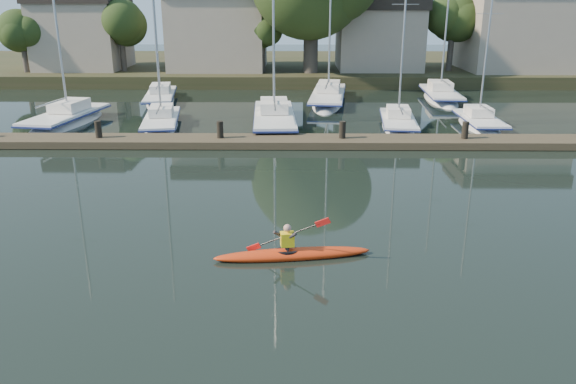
{
  "coord_description": "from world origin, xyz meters",
  "views": [
    {
      "loc": [
        0.62,
        -12.97,
        6.81
      ],
      "look_at": [
        0.45,
        3.39,
        1.2
      ],
      "focal_mm": 35.0,
      "sensor_mm": 36.0,
      "label": 1
    }
  ],
  "objects_px": {
    "sailboat_0": "(68,128)",
    "sailboat_3": "(398,130)",
    "sailboat_7": "(440,102)",
    "sailboat_5": "(161,104)",
    "sailboat_2": "(274,128)",
    "sailboat_4": "(479,130)",
    "sailboat_6": "(328,104)",
    "kayak": "(292,252)",
    "dock": "(281,141)",
    "sailboat_1": "(162,129)"
  },
  "relations": [
    {
      "from": "sailboat_0",
      "to": "sailboat_3",
      "type": "distance_m",
      "value": 19.03
    },
    {
      "from": "sailboat_2",
      "to": "sailboat_6",
      "type": "distance_m",
      "value": 8.58
    },
    {
      "from": "sailboat_0",
      "to": "sailboat_3",
      "type": "xyz_separation_m",
      "value": [
        19.02,
        -0.56,
        0.04
      ]
    },
    {
      "from": "sailboat_6",
      "to": "sailboat_7",
      "type": "bearing_deg",
      "value": 12.64
    },
    {
      "from": "sailboat_1",
      "to": "sailboat_6",
      "type": "distance_m",
      "value": 12.9
    },
    {
      "from": "sailboat_4",
      "to": "sailboat_5",
      "type": "distance_m",
      "value": 21.59
    },
    {
      "from": "dock",
      "to": "sailboat_3",
      "type": "distance_m",
      "value": 7.81
    },
    {
      "from": "sailboat_1",
      "to": "sailboat_6",
      "type": "height_order",
      "value": "sailboat_6"
    },
    {
      "from": "sailboat_5",
      "to": "sailboat_6",
      "type": "xyz_separation_m",
      "value": [
        11.86,
        -0.06,
        -0.02
      ]
    },
    {
      "from": "sailboat_1",
      "to": "sailboat_6",
      "type": "relative_size",
      "value": 0.73
    },
    {
      "from": "sailboat_7",
      "to": "dock",
      "type": "bearing_deg",
      "value": -125.75
    },
    {
      "from": "sailboat_4",
      "to": "sailboat_7",
      "type": "bearing_deg",
      "value": 90.86
    },
    {
      "from": "sailboat_5",
      "to": "sailboat_0",
      "type": "bearing_deg",
      "value": -123.67
    },
    {
      "from": "dock",
      "to": "sailboat_0",
      "type": "bearing_deg",
      "value": 158.78
    },
    {
      "from": "sailboat_5",
      "to": "sailboat_3",
      "type": "bearing_deg",
      "value": -37.04
    },
    {
      "from": "sailboat_5",
      "to": "sailboat_6",
      "type": "height_order",
      "value": "sailboat_6"
    },
    {
      "from": "kayak",
      "to": "sailboat_2",
      "type": "bearing_deg",
      "value": 85.59
    },
    {
      "from": "sailboat_3",
      "to": "sailboat_6",
      "type": "distance_m",
      "value": 8.99
    },
    {
      "from": "sailboat_4",
      "to": "sailboat_5",
      "type": "bearing_deg",
      "value": 158.76
    },
    {
      "from": "sailboat_2",
      "to": "sailboat_6",
      "type": "bearing_deg",
      "value": 62.77
    },
    {
      "from": "kayak",
      "to": "sailboat_7",
      "type": "bearing_deg",
      "value": 60.11
    },
    {
      "from": "dock",
      "to": "sailboat_4",
      "type": "distance_m",
      "value": 11.99
    },
    {
      "from": "sailboat_0",
      "to": "sailboat_7",
      "type": "height_order",
      "value": "sailboat_7"
    },
    {
      "from": "sailboat_5",
      "to": "sailboat_7",
      "type": "xyz_separation_m",
      "value": [
        20.01,
        0.85,
        -0.03
      ]
    },
    {
      "from": "dock",
      "to": "sailboat_3",
      "type": "xyz_separation_m",
      "value": [
        6.51,
        4.3,
        -0.37
      ]
    },
    {
      "from": "kayak",
      "to": "sailboat_2",
      "type": "xyz_separation_m",
      "value": [
        -1.07,
        17.54,
        -0.38
      ]
    },
    {
      "from": "sailboat_2",
      "to": "sailboat_3",
      "type": "height_order",
      "value": "sailboat_2"
    },
    {
      "from": "kayak",
      "to": "sailboat_7",
      "type": "relative_size",
      "value": 0.33
    },
    {
      "from": "kayak",
      "to": "dock",
      "type": "relative_size",
      "value": 0.13
    },
    {
      "from": "sailboat_1",
      "to": "sailboat_4",
      "type": "relative_size",
      "value": 1.18
    },
    {
      "from": "sailboat_3",
      "to": "sailboat_7",
      "type": "xyz_separation_m",
      "value": [
        4.66,
        9.2,
        -0.03
      ]
    },
    {
      "from": "sailboat_0",
      "to": "sailboat_6",
      "type": "height_order",
      "value": "sailboat_6"
    },
    {
      "from": "sailboat_1",
      "to": "sailboat_5",
      "type": "height_order",
      "value": "sailboat_5"
    },
    {
      "from": "sailboat_2",
      "to": "sailboat_4",
      "type": "xyz_separation_m",
      "value": [
        11.63,
        -0.33,
        0.03
      ]
    },
    {
      "from": "kayak",
      "to": "sailboat_1",
      "type": "distance_m",
      "value": 18.67
    },
    {
      "from": "dock",
      "to": "sailboat_5",
      "type": "bearing_deg",
      "value": 124.92
    },
    {
      "from": "kayak",
      "to": "sailboat_3",
      "type": "distance_m",
      "value": 18.07
    },
    {
      "from": "sailboat_0",
      "to": "sailboat_2",
      "type": "relative_size",
      "value": 0.78
    },
    {
      "from": "sailboat_5",
      "to": "sailboat_6",
      "type": "relative_size",
      "value": 0.82
    },
    {
      "from": "sailboat_2",
      "to": "sailboat_1",
      "type": "bearing_deg",
      "value": -179.14
    },
    {
      "from": "sailboat_3",
      "to": "sailboat_5",
      "type": "distance_m",
      "value": 17.48
    },
    {
      "from": "sailboat_2",
      "to": "sailboat_5",
      "type": "height_order",
      "value": "sailboat_2"
    },
    {
      "from": "sailboat_1",
      "to": "sailboat_0",
      "type": "bearing_deg",
      "value": 166.25
    },
    {
      "from": "sailboat_4",
      "to": "sailboat_7",
      "type": "relative_size",
      "value": 0.79
    },
    {
      "from": "sailboat_3",
      "to": "sailboat_5",
      "type": "xyz_separation_m",
      "value": [
        -15.35,
        8.36,
        -0.01
      ]
    },
    {
      "from": "sailboat_1",
      "to": "sailboat_3",
      "type": "xyz_separation_m",
      "value": [
        13.41,
        -0.05,
        0.0
      ]
    },
    {
      "from": "kayak",
      "to": "sailboat_0",
      "type": "distance_m",
      "value": 21.95
    },
    {
      "from": "sailboat_0",
      "to": "sailboat_1",
      "type": "distance_m",
      "value": 5.63
    },
    {
      "from": "sailboat_5",
      "to": "kayak",
      "type": "bearing_deg",
      "value": -78.17
    },
    {
      "from": "kayak",
      "to": "sailboat_6",
      "type": "bearing_deg",
      "value": 76.55
    }
  ]
}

